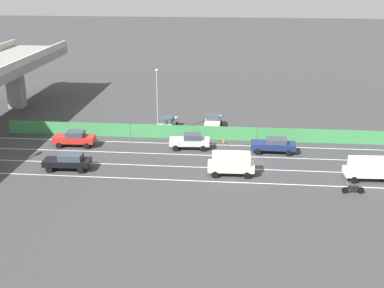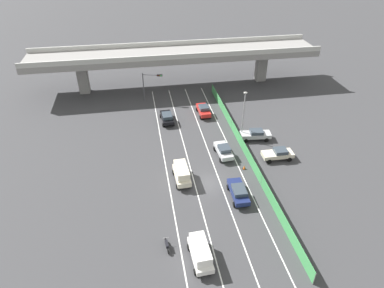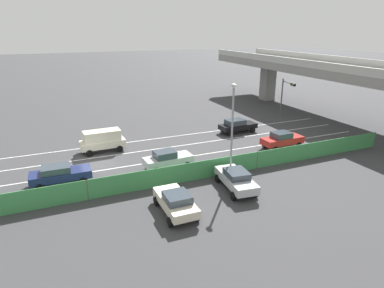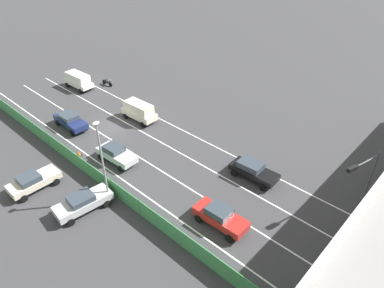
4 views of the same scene
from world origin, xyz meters
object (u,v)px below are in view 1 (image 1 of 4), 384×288
at_px(car_sedan_red, 75,138).
at_px(parked_sedan_cream, 213,121).
at_px(street_lamp, 157,96).
at_px(traffic_cone, 224,141).
at_px(car_sedan_black, 68,161).
at_px(car_sedan_navy, 274,145).
at_px(parked_wagon_silver, 166,123).
at_px(car_van_cream, 231,163).
at_px(motorcycle, 353,189).
at_px(car_van_white, 369,168).
at_px(car_sedan_silver, 190,141).

distance_m(car_sedan_red, parked_sedan_cream, 16.67).
height_order(parked_sedan_cream, street_lamp, street_lamp).
height_order(car_sedan_red, parked_sedan_cream, car_sedan_red).
distance_m(car_sedan_red, traffic_cone, 16.44).
bearing_deg(car_sedan_black, parked_sedan_cream, -42.69).
xyz_separation_m(car_sedan_navy, parked_wagon_silver, (6.35, 12.37, -0.01)).
xyz_separation_m(car_van_cream, car_sedan_navy, (6.32, -4.39, -0.34)).
bearing_deg(street_lamp, parked_wagon_silver, -18.41).
bearing_deg(parked_sedan_cream, car_van_cream, -170.07).
xyz_separation_m(car_sedan_black, parked_wagon_silver, (12.88, -7.73, -0.01)).
relative_size(car_sedan_navy, motorcycle, 2.40).
bearing_deg(car_sedan_black, car_sedan_red, 12.79).
bearing_deg(street_lamp, car_sedan_red, 116.82).
bearing_deg(motorcycle, street_lamp, 54.47).
xyz_separation_m(car_van_white, car_sedan_silver, (6.71, 17.20, -0.29)).
height_order(parked_sedan_cream, parked_wagon_silver, parked_wagon_silver).
bearing_deg(parked_wagon_silver, motorcycle, -130.31).
relative_size(car_van_cream, traffic_cone, 7.94).
relative_size(car_sedan_silver, street_lamp, 0.56).
height_order(car_van_white, street_lamp, street_lamp).
relative_size(car_sedan_navy, traffic_cone, 8.43).
bearing_deg(street_lamp, car_sedan_navy, -108.36).
bearing_deg(car_van_white, car_sedan_navy, 52.72).
relative_size(car_van_white, car_sedan_black, 1.00).
bearing_deg(parked_sedan_cream, car_sedan_red, 117.96).
relative_size(car_sedan_red, parked_sedan_cream, 1.03).
relative_size(car_sedan_silver, car_sedan_black, 0.97).
distance_m(car_sedan_navy, car_sedan_black, 21.14).
distance_m(parked_wagon_silver, street_lamp, 4.37).
distance_m(car_sedan_red, car_sedan_navy, 21.59).
distance_m(car_sedan_black, motorcycle, 26.53).
relative_size(car_sedan_red, motorcycle, 2.31).
relative_size(car_van_cream, parked_sedan_cream, 1.01).
relative_size(motorcycle, street_lamp, 0.25).
bearing_deg(car_sedan_red, street_lamp, -63.18).
bearing_deg(motorcycle, car_van_cream, 73.60).
bearing_deg(parked_sedan_cream, traffic_cone, -164.23).
height_order(car_van_cream, motorcycle, car_van_cream).
bearing_deg(car_sedan_navy, traffic_cone, 65.58).
distance_m(car_van_cream, car_sedan_red, 18.33).
distance_m(car_van_cream, car_sedan_black, 15.72).
height_order(car_sedan_red, traffic_cone, car_sedan_red).
bearing_deg(car_sedan_silver, traffic_cone, -60.36).
height_order(car_sedan_navy, motorcycle, car_sedan_navy).
xyz_separation_m(parked_wagon_silver, traffic_cone, (-3.93, -7.03, -0.63)).
distance_m(parked_wagon_silver, traffic_cone, 8.08).
height_order(car_sedan_black, parked_wagon_silver, car_sedan_black).
relative_size(car_sedan_black, street_lamp, 0.58).
bearing_deg(parked_sedan_cream, car_sedan_black, 137.31).
height_order(car_sedan_navy, car_sedan_silver, car_sedan_silver).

